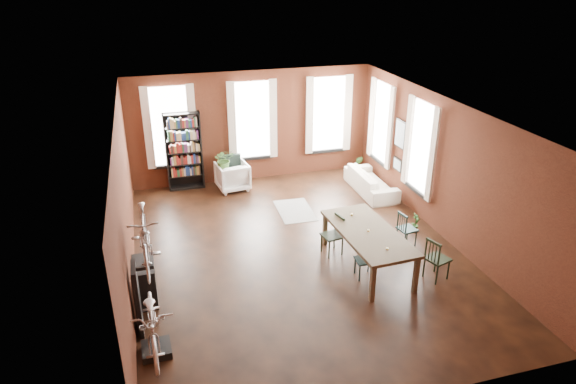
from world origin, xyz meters
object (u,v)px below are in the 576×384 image
object	(u,v)px
dining_chair_c	(437,259)
bike_trainer	(157,350)
dining_chair_d	(407,229)
dining_chair_b	(332,235)
plant_stand	(226,179)
bookshelf	(184,151)
bicycle_floor	(150,300)
dining_table	(367,249)
dining_chair_a	(365,260)
cream_sofa	(371,178)
white_armchair	(232,175)
console_table	(145,282)

from	to	relation	value
dining_chair_c	bike_trainer	world-z (taller)	dining_chair_c
dining_chair_d	bike_trainer	distance (m)	6.05
dining_chair_b	plant_stand	bearing A→B (deg)	-169.01
bookshelf	bicycle_floor	world-z (taller)	bookshelf
dining_table	dining_chair_a	bearing A→B (deg)	-123.89
cream_sofa	bike_trainer	distance (m)	7.96
dining_table	bookshelf	distance (m)	6.22
bicycle_floor	bookshelf	bearing A→B (deg)	79.07
dining_table	white_armchair	size ratio (longest dim) A/B	2.84
dining_table	plant_stand	bearing A→B (deg)	110.79
white_armchair	cream_sofa	xyz separation A→B (m)	(3.70, -1.25, -0.03)
bookshelf	console_table	size ratio (longest dim) A/B	2.75
bike_trainer	cream_sofa	bearing A→B (deg)	39.61
dining_table	dining_chair_c	bearing A→B (deg)	-37.30
dining_chair_b	plant_stand	xyz separation A→B (m)	(-1.65, 4.16, -0.15)
dining_table	bookshelf	bearing A→B (deg)	118.37
dining_chair_c	console_table	world-z (taller)	dining_chair_c
dining_chair_d	cream_sofa	size ratio (longest dim) A/B	0.39
cream_sofa	dining_chair_d	bearing A→B (deg)	171.08
dining_chair_a	bookshelf	bearing A→B (deg)	-147.39
dining_chair_b	dining_chair_d	distance (m)	1.77
plant_stand	dining_chair_d	bearing A→B (deg)	-51.33
dining_chair_c	plant_stand	size ratio (longest dim) A/B	1.50
console_table	dining_table	bearing A→B (deg)	-0.77
dining_chair_d	dining_table	bearing A→B (deg)	106.04
white_armchair	dining_chair_c	bearing A→B (deg)	112.57
dining_chair_b	bookshelf	size ratio (longest dim) A/B	0.41
white_armchair	cream_sofa	world-z (taller)	white_armchair
cream_sofa	bicycle_floor	xyz separation A→B (m)	(-6.12, -5.05, 0.63)
dining_table	console_table	bearing A→B (deg)	175.98
dining_chair_a	cream_sofa	distance (m)	4.35
dining_chair_c	dining_chair_b	bearing A→B (deg)	30.82
dining_chair_d	bookshelf	bearing A→B (deg)	34.36
dining_chair_c	bookshelf	xyz separation A→B (m)	(-4.42, 6.06, 0.65)
console_table	dining_chair_a	bearing A→B (deg)	-5.37
white_armchair	dining_chair_d	bearing A→B (deg)	120.61
dining_table	console_table	world-z (taller)	dining_table
bookshelf	dining_chair_d	bearing A→B (deg)	-46.13
dining_chair_a	dining_chair_b	bearing A→B (deg)	-159.13
dining_chair_d	bookshelf	size ratio (longest dim) A/B	0.37
dining_table	dining_chair_b	size ratio (longest dim) A/B	2.75
bicycle_floor	bike_trainer	bearing A→B (deg)	-94.21
dining_chair_a	bicycle_floor	distance (m)	4.41
console_table	dining_chair_b	bearing A→B (deg)	9.16
cream_sofa	dining_chair_b	bearing A→B (deg)	142.01
dining_chair_b	white_armchair	bearing A→B (deg)	-170.96
plant_stand	dining_table	bearing A→B (deg)	-65.96
dining_table	bookshelf	xyz separation A→B (m)	(-3.24, 5.26, 0.68)
dining_chair_d	bicycle_floor	bearing A→B (deg)	100.73
console_table	dining_chair_c	bearing A→B (deg)	-8.57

